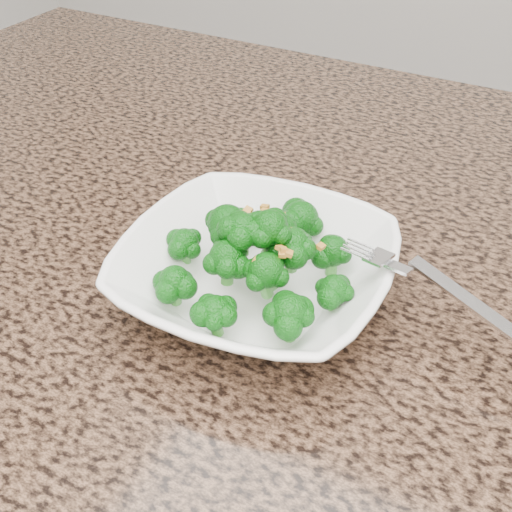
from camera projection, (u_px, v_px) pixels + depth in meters
The scene contains 6 objects.
cabinet at pixel (304, 510), 0.94m from camera, with size 1.55×0.95×0.87m, color #332115.
granite_counter at pixel (323, 271), 0.66m from camera, with size 1.64×1.04×0.03m, color brown.
bowl at pixel (256, 273), 0.59m from camera, with size 0.24×0.24×0.06m, color white.
broccoli_pile at pixel (256, 217), 0.55m from camera, with size 0.22×0.22×0.06m, color #09550A, non-canonical shape.
garlic_topping at pixel (256, 182), 0.53m from camera, with size 0.13×0.13×0.01m, color #B97F2D, non-canonical shape.
fork at pixel (403, 269), 0.53m from camera, with size 0.19×0.03×0.01m, color silver, non-canonical shape.
Camera 1 is at (0.18, -0.19, 1.30)m, focal length 45.00 mm.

